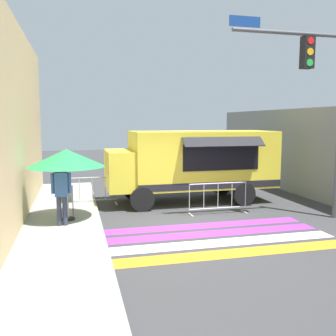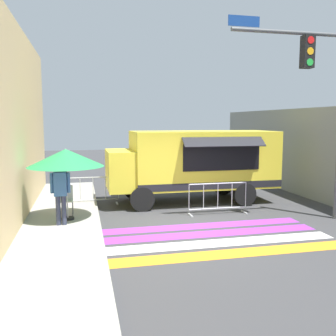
# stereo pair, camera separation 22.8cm
# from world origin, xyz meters

# --- Properties ---
(ground_plane) EXTENTS (60.00, 60.00, 0.00)m
(ground_plane) POSITION_xyz_m (0.00, 0.00, 0.00)
(ground_plane) COLOR #38383A
(sidewalk_left) EXTENTS (4.40, 16.00, 0.13)m
(sidewalk_left) POSITION_xyz_m (-4.74, 0.00, 0.07)
(sidewalk_left) COLOR #99968E
(sidewalk_left) RESTS_ON ground_plane
(building_left_facade) EXTENTS (0.25, 16.00, 5.68)m
(building_left_facade) POSITION_xyz_m (-4.77, 0.00, 2.84)
(building_left_facade) COLOR #DBBC84
(building_left_facade) RESTS_ON ground_plane
(concrete_wall_right) EXTENTS (0.20, 16.00, 3.46)m
(concrete_wall_right) POSITION_xyz_m (5.54, 3.00, 1.73)
(concrete_wall_right) COLOR gray
(concrete_wall_right) RESTS_ON ground_plane
(crosswalk_painted) EXTENTS (6.40, 2.84, 0.01)m
(crosswalk_painted) POSITION_xyz_m (0.00, -0.87, 0.00)
(crosswalk_painted) COLOR orange
(crosswalk_painted) RESTS_ON ground_plane
(food_truck) EXTENTS (6.06, 2.71, 2.60)m
(food_truck) POSITION_xyz_m (0.84, 3.45, 1.51)
(food_truck) COLOR yellow
(food_truck) RESTS_ON ground_plane
(traffic_signal_pole) EXTENTS (3.70, 0.29, 5.86)m
(traffic_signal_pole) POSITION_xyz_m (3.82, 0.16, 3.94)
(traffic_signal_pole) COLOR #515456
(traffic_signal_pole) RESTS_ON ground_plane
(patio_umbrella) EXTENTS (2.14, 2.14, 2.04)m
(patio_umbrella) POSITION_xyz_m (-3.45, 1.34, 1.92)
(patio_umbrella) COLOR black
(patio_umbrella) RESTS_ON sidewalk_left
(folding_chair) EXTENTS (0.41, 0.41, 0.90)m
(folding_chair) POSITION_xyz_m (-3.50, 1.87, 0.68)
(folding_chair) COLOR #4C4C51
(folding_chair) RESTS_ON sidewalk_left
(vendor_person) EXTENTS (0.53, 0.23, 1.71)m
(vendor_person) POSITION_xyz_m (-3.60, 0.81, 1.11)
(vendor_person) COLOR #2D3347
(vendor_person) RESTS_ON sidewalk_left
(barricade_front) EXTENTS (1.94, 0.44, 1.01)m
(barricade_front) POSITION_xyz_m (1.19, 1.50, 0.50)
(barricade_front) COLOR #B7BABF
(barricade_front) RESTS_ON ground_plane
(barricade_side) EXTENTS (1.79, 0.44, 1.01)m
(barricade_side) POSITION_xyz_m (-2.66, 3.71, 0.49)
(barricade_side) COLOR #B7BABF
(barricade_side) RESTS_ON ground_plane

